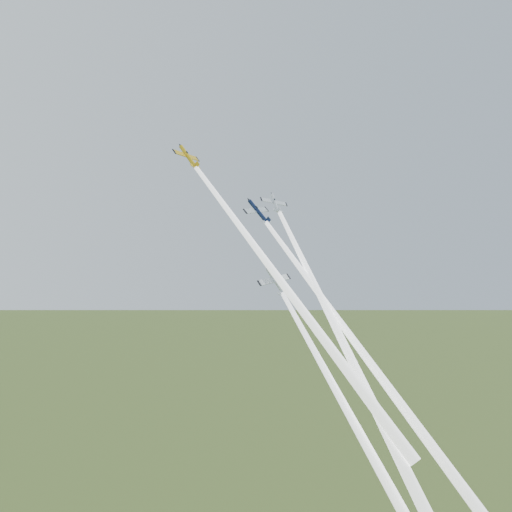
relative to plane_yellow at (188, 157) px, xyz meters
name	(u,v)px	position (x,y,z in m)	size (l,w,h in m)	color
plane_yellow	(188,157)	(0.00, 0.00, 0.00)	(8.24, 8.18, 1.29)	gold
smoke_trail_yellow	(295,300)	(7.79, -24.55, -29.26)	(2.26, 2.26, 71.56)	white
plane_navy	(258,212)	(15.03, -5.20, -11.27)	(8.49, 8.43, 1.33)	#0D193B
smoke_trail_navy	(365,356)	(21.49, -30.31, -40.72)	(2.26, 2.26, 72.07)	white
plane_silver_right	(275,203)	(21.43, -3.52, -8.94)	(7.13, 7.07, 1.12)	silver
smoke_trail_silver_right	(343,342)	(17.01, -28.41, -37.66)	(2.26, 2.26, 70.13)	white
plane_silver_low	(276,281)	(13.84, -12.43, -26.36)	(8.52, 8.46, 1.34)	silver
smoke_trail_silver_low	(353,421)	(13.29, -34.41, -51.34)	(2.26, 2.26, 60.15)	white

